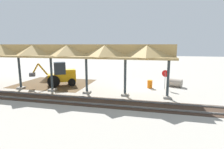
% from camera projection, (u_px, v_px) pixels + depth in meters
% --- Properties ---
extents(ground_plane, '(120.00, 120.00, 0.00)m').
position_uv_depth(ground_plane, '(139.00, 87.00, 20.33)').
color(ground_plane, '#9E998E').
extents(dirt_work_zone, '(8.98, 7.00, 0.01)m').
position_uv_depth(dirt_work_zone, '(54.00, 83.00, 22.16)').
color(dirt_work_zone, brown).
rests_on(dirt_work_zone, ground).
extents(platform_canopy, '(24.72, 3.20, 4.90)m').
position_uv_depth(platform_canopy, '(50.00, 51.00, 18.00)').
color(platform_canopy, '#9E998E').
rests_on(platform_canopy, ground).
extents(rail_tracks, '(60.00, 2.58, 0.15)m').
position_uv_depth(rail_tracks, '(133.00, 104.00, 14.29)').
color(rail_tracks, slate).
rests_on(rail_tracks, ground).
extents(stop_sign, '(0.71, 0.33, 2.13)m').
position_uv_depth(stop_sign, '(165.00, 76.00, 19.11)').
color(stop_sign, gray).
rests_on(stop_sign, ground).
extents(backhoe, '(4.90, 3.72, 2.82)m').
position_uv_depth(backhoe, '(60.00, 75.00, 20.85)').
color(backhoe, orange).
rests_on(backhoe, ground).
extents(dirt_mound, '(4.11, 4.11, 1.61)m').
position_uv_depth(dirt_mound, '(47.00, 82.00, 23.21)').
color(dirt_mound, brown).
rests_on(dirt_mound, ground).
extents(concrete_pipe, '(1.79, 1.45, 0.93)m').
position_uv_depth(concrete_pipe, '(175.00, 83.00, 20.47)').
color(concrete_pipe, '#9E9384').
rests_on(concrete_pipe, ground).
extents(traffic_barrel, '(0.56, 0.56, 0.90)m').
position_uv_depth(traffic_barrel, '(150.00, 84.00, 19.80)').
color(traffic_barrel, orange).
rests_on(traffic_barrel, ground).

